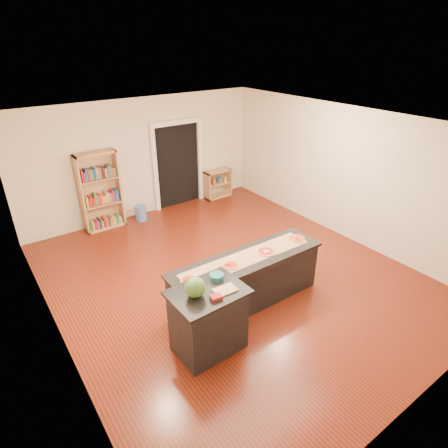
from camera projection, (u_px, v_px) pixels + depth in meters
room at (231, 207)px, 6.40m from camera, size 6.00×7.00×2.80m
doorway at (178, 160)px, 9.46m from camera, size 1.40×0.09×2.21m
kitchen_island at (246, 280)px, 6.13m from camera, size 2.67×0.72×0.88m
side_counter at (208, 320)px, 5.19m from camera, size 1.01×0.74×1.00m
bookshelf at (100, 192)px, 8.38m from camera, size 0.90×0.32×1.79m
low_shelf at (218, 183)px, 10.28m from camera, size 0.76×0.33×0.76m
waste_bin at (141, 213)px, 9.03m from camera, size 0.26×0.26×0.38m
kraft_paper at (247, 257)px, 5.93m from camera, size 2.32×0.45×0.00m
watermelon at (195, 287)px, 4.82m from camera, size 0.27×0.27×0.27m
cutting_board at (225, 290)px, 4.97m from camera, size 0.32×0.23×0.02m
package_red at (216, 297)px, 4.81m from camera, size 0.16×0.13×0.05m
package_teal at (217, 277)px, 5.20m from camera, size 0.20×0.20×0.07m
pizza_a at (189, 280)px, 5.37m from camera, size 0.27×0.27×0.02m
pizza_b at (231, 265)px, 5.71m from camera, size 0.25×0.25×0.02m
pizza_c at (266, 252)px, 6.07m from camera, size 0.30×0.30×0.02m
pizza_d at (296, 239)px, 6.46m from camera, size 0.27×0.27×0.02m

